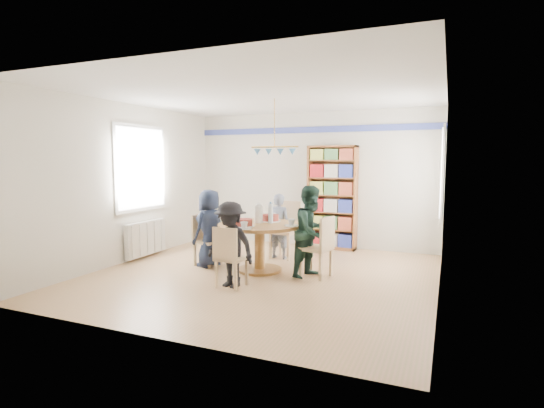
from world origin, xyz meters
The scene contains 14 objects.
ground centered at (0.00, 0.00, 0.00)m, with size 5.00×5.00×0.00m, color tan.
room_shell centered at (-0.26, 0.87, 1.65)m, with size 5.00×5.00×5.00m.
radiator centered at (-2.42, 0.30, 0.35)m, with size 0.12×1.00×0.60m.
dining_table centered at (-0.14, 0.23, 0.56)m, with size 1.30×1.30×0.75m.
chair_left centered at (-1.15, 0.23, 0.47)m, with size 0.43×0.43×0.85m.
chair_right centered at (0.86, 0.21, 0.50)m, with size 0.48×0.48×0.92m.
chair_far centered at (-0.09, 1.30, 0.55)m, with size 0.51×0.51×1.01m.
chair_near centered at (-0.15, -0.77, 0.47)m, with size 0.39×0.39×0.85m.
person_left centered at (-1.02, 0.18, 0.63)m, with size 0.62×0.40×1.27m, color #161D31.
person_right centered at (0.72, 0.22, 0.68)m, with size 0.67×0.52×1.37m, color #162D24.
person_far centered at (-0.17, 1.14, 0.58)m, with size 0.42×0.28×1.16m, color gray.
person_near centered at (-0.15, -0.71, 0.59)m, with size 0.76×0.44×1.18m, color black.
bookshelf centered at (0.47, 2.34, 1.00)m, with size 0.96×0.29×2.02m.
tableware centered at (-0.17, 0.25, 0.82)m, with size 1.29×1.29×0.34m.
Camera 1 is at (2.57, -5.75, 1.73)m, focal length 28.00 mm.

